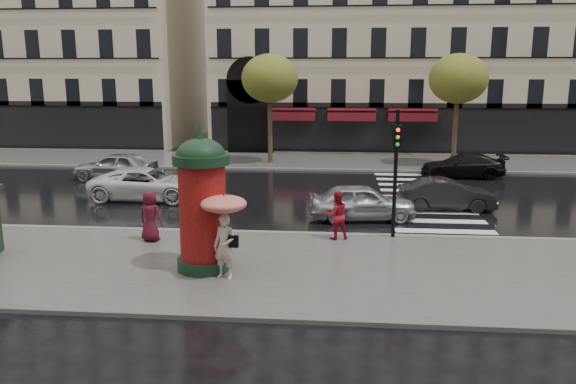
# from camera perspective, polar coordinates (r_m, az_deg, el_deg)

# --- Properties ---
(ground) EXTENTS (160.00, 160.00, 0.00)m
(ground) POSITION_cam_1_polar(r_m,az_deg,el_deg) (16.97, -2.17, -7.33)
(ground) COLOR black
(ground) RESTS_ON ground
(near_sidewalk) EXTENTS (90.00, 7.00, 0.12)m
(near_sidewalk) POSITION_cam_1_polar(r_m,az_deg,el_deg) (16.49, -2.39, -7.72)
(near_sidewalk) COLOR #474744
(near_sidewalk) RESTS_ON ground
(far_sidewalk) EXTENTS (90.00, 6.00, 0.12)m
(far_sidewalk) POSITION_cam_1_polar(r_m,az_deg,el_deg) (35.37, 1.61, 3.14)
(far_sidewalk) COLOR #474744
(far_sidewalk) RESTS_ON ground
(near_kerb) EXTENTS (90.00, 0.25, 0.14)m
(near_kerb) POSITION_cam_1_polar(r_m,az_deg,el_deg) (19.78, -1.10, -4.23)
(near_kerb) COLOR slate
(near_kerb) RESTS_ON ground
(far_kerb) EXTENTS (90.00, 0.25, 0.14)m
(far_kerb) POSITION_cam_1_polar(r_m,az_deg,el_deg) (32.41, 1.30, 2.31)
(far_kerb) COLOR slate
(far_kerb) RESTS_ON ground
(zebra_crossing) EXTENTS (3.60, 11.75, 0.01)m
(zebra_crossing) POSITION_cam_1_polar(r_m,az_deg,el_deg) (26.39, 13.51, -0.49)
(zebra_crossing) COLOR silver
(zebra_crossing) RESTS_ON ground
(tree_far_left) EXTENTS (3.40, 3.40, 6.64)m
(tree_far_left) POSITION_cam_1_polar(r_m,az_deg,el_deg) (34.10, -1.86, 11.42)
(tree_far_left) COLOR #38281C
(tree_far_left) RESTS_ON ground
(tree_far_right) EXTENTS (3.40, 3.40, 6.64)m
(tree_far_right) POSITION_cam_1_polar(r_m,az_deg,el_deg) (34.58, 16.91, 10.92)
(tree_far_right) COLOR #38281C
(tree_far_right) RESTS_ON ground
(woman_umbrella) EXTENTS (1.24, 1.24, 2.38)m
(woman_umbrella) POSITION_cam_1_polar(r_m,az_deg,el_deg) (15.18, -6.49, -3.10)
(woman_umbrella) COLOR beige
(woman_umbrella) RESTS_ON near_sidewalk
(woman_red) EXTENTS (0.95, 0.83, 1.64)m
(woman_red) POSITION_cam_1_polar(r_m,az_deg,el_deg) (18.87, 4.95, -2.35)
(woman_red) COLOR maroon
(woman_red) RESTS_ON near_sidewalk
(man_burgundy) EXTENTS (0.96, 0.78, 1.70)m
(man_burgundy) POSITION_cam_1_polar(r_m,az_deg,el_deg) (19.12, -13.82, -2.38)
(man_burgundy) COLOR #4B0F1A
(man_burgundy) RESTS_ON near_sidewalk
(morris_column) EXTENTS (1.58, 1.58, 4.24)m
(morris_column) POSITION_cam_1_polar(r_m,az_deg,el_deg) (15.86, -8.71, -0.78)
(morris_column) COLOR black
(morris_column) RESTS_ON near_sidewalk
(traffic_light) EXTENTS (0.27, 0.40, 4.31)m
(traffic_light) POSITION_cam_1_polar(r_m,az_deg,el_deg) (18.92, 10.92, 3.06)
(traffic_light) COLOR black
(traffic_light) RESTS_ON near_sidewalk
(car_silver) EXTENTS (4.31, 2.20, 1.40)m
(car_silver) POSITION_cam_1_polar(r_m,az_deg,el_deg) (21.88, 7.54, -1.00)
(car_silver) COLOR #B7B8BD
(car_silver) RESTS_ON ground
(car_darkgrey) EXTENTS (3.95, 1.46, 1.29)m
(car_darkgrey) POSITION_cam_1_polar(r_m,az_deg,el_deg) (24.15, 15.81, -0.24)
(car_darkgrey) COLOR black
(car_darkgrey) RESTS_ON ground
(car_white) EXTENTS (5.07, 2.36, 1.41)m
(car_white) POSITION_cam_1_polar(r_m,az_deg,el_deg) (25.84, -14.05, 0.79)
(car_white) COLOR silver
(car_white) RESTS_ON ground
(car_black) EXTENTS (4.41, 1.80, 1.28)m
(car_black) POSITION_cam_1_polar(r_m,az_deg,el_deg) (31.75, 17.33, 2.58)
(car_black) COLOR black
(car_black) RESTS_ON ground
(car_far_silver) EXTENTS (4.56, 2.22, 1.50)m
(car_far_silver) POSITION_cam_1_polar(r_m,az_deg,el_deg) (30.74, -17.11, 2.50)
(car_far_silver) COLOR #99999D
(car_far_silver) RESTS_ON ground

